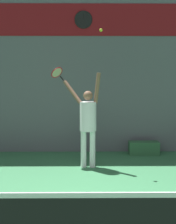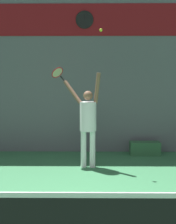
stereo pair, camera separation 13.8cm
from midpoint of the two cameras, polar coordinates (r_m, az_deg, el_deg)
name	(u,v)px [view 1 (the left image)]	position (r m, az deg, el deg)	size (l,w,h in m)	color
back_wall	(82,62)	(8.67, -1.53, 9.15)	(18.00, 0.10, 5.00)	slate
sponsor_banner	(82,20)	(8.74, -1.56, 16.51)	(6.39, 0.02, 0.85)	maroon
scoreboard_clock	(83,20)	(8.72, -1.32, 16.53)	(0.48, 0.04, 0.48)	black
tennis_player	(88,120)	(7.10, -0.60, -1.39)	(0.90, 0.55, 2.17)	white
tennis_racket	(57,73)	(7.56, -6.16, 7.10)	(0.40, 0.39, 0.36)	black
tennis_ball	(101,30)	(7.01, 1.81, 14.74)	(0.07, 0.07, 0.07)	#CCDB2D
equipment_bag	(144,148)	(8.58, 9.71, -6.52)	(0.80, 0.34, 0.35)	#33663F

